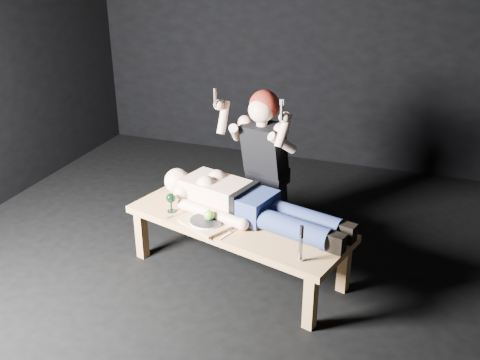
% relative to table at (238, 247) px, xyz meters
% --- Properties ---
extents(ground, '(5.00, 5.00, 0.00)m').
position_rel_table_xyz_m(ground, '(-0.02, -0.06, -0.23)').
color(ground, black).
rests_on(ground, ground).
extents(back_wall, '(5.00, 0.00, 5.00)m').
position_rel_table_xyz_m(back_wall, '(-0.02, 2.44, 1.27)').
color(back_wall, black).
rests_on(back_wall, ground).
extents(table, '(1.77, 1.04, 0.45)m').
position_rel_table_xyz_m(table, '(0.00, 0.00, 0.00)').
color(table, '#BB7E48').
rests_on(table, ground).
extents(lying_man, '(1.73, 0.92, 0.26)m').
position_rel_table_xyz_m(lying_man, '(0.07, 0.08, 0.36)').
color(lying_man, beige).
rests_on(lying_man, table).
extents(kneeling_woman, '(0.86, 0.93, 1.32)m').
position_rel_table_xyz_m(kneeling_woman, '(0.03, 0.66, 0.43)').
color(kneeling_woman, black).
rests_on(kneeling_woman, ground).
extents(serving_tray, '(0.42, 0.38, 0.02)m').
position_rel_table_xyz_m(serving_tray, '(-0.19, -0.14, 0.24)').
color(serving_tray, tan).
rests_on(serving_tray, table).
extents(plate, '(0.31, 0.31, 0.02)m').
position_rel_table_xyz_m(plate, '(-0.19, -0.14, 0.25)').
color(plate, white).
rests_on(plate, serving_tray).
extents(apple, '(0.07, 0.07, 0.07)m').
position_rel_table_xyz_m(apple, '(-0.17, -0.13, 0.30)').
color(apple, '#4A9624').
rests_on(apple, plate).
extents(goblet, '(0.09, 0.09, 0.15)m').
position_rel_table_xyz_m(goblet, '(-0.51, -0.04, 0.30)').
color(goblet, black).
rests_on(goblet, table).
extents(fork_flat, '(0.10, 0.16, 0.01)m').
position_rel_table_xyz_m(fork_flat, '(-0.45, -0.08, 0.23)').
color(fork_flat, '#B2B2B7').
rests_on(fork_flat, table).
extents(knife_flat, '(0.07, 0.17, 0.01)m').
position_rel_table_xyz_m(knife_flat, '(0.01, -0.22, 0.23)').
color(knife_flat, '#B2B2B7').
rests_on(knife_flat, table).
extents(spoon_flat, '(0.08, 0.17, 0.01)m').
position_rel_table_xyz_m(spoon_flat, '(-0.01, -0.10, 0.23)').
color(spoon_flat, '#B2B2B7').
rests_on(spoon_flat, table).
extents(carving_knife, '(0.04, 0.04, 0.25)m').
position_rel_table_xyz_m(carving_knife, '(0.56, -0.38, 0.35)').
color(carving_knife, '#B2B2B7').
rests_on(carving_knife, table).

